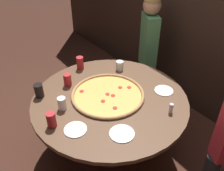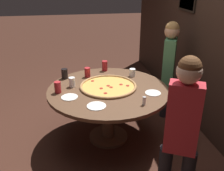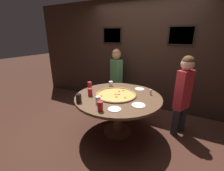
# 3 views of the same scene
# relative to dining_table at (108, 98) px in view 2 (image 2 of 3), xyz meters

# --- Properties ---
(ground_plane) EXTENTS (24.00, 24.00, 0.00)m
(ground_plane) POSITION_rel_dining_table_xyz_m (0.00, 0.00, -0.60)
(ground_plane) COLOR #422319
(back_wall) EXTENTS (6.40, 0.08, 2.60)m
(back_wall) POSITION_rel_dining_table_xyz_m (0.00, 1.36, 0.70)
(back_wall) COLOR black
(back_wall) RESTS_ON ground_plane
(dining_table) EXTENTS (1.52, 1.52, 0.74)m
(dining_table) POSITION_rel_dining_table_xyz_m (0.00, 0.00, 0.00)
(dining_table) COLOR brown
(dining_table) RESTS_ON ground_plane
(giant_pizza) EXTENTS (0.72, 0.72, 0.03)m
(giant_pizza) POSITION_rel_dining_table_xyz_m (-0.04, 0.01, 0.15)
(giant_pizza) COLOR #E5A84C
(giant_pizza) RESTS_ON dining_table
(drink_cup_near_right) EXTENTS (0.09, 0.09, 0.14)m
(drink_cup_near_right) POSITION_rel_dining_table_xyz_m (-0.44, -0.53, 0.21)
(drink_cup_near_right) COLOR black
(drink_cup_near_right) RESTS_ON dining_table
(drink_cup_by_shaker) EXTENTS (0.08, 0.08, 0.15)m
(drink_cup_by_shaker) POSITION_rel_dining_table_xyz_m (-0.64, 0.05, 0.21)
(drink_cup_by_shaker) COLOR #B22328
(drink_cup_by_shaker) RESTS_ON dining_table
(drink_cup_beside_pizza) EXTENTS (0.08, 0.08, 0.11)m
(drink_cup_beside_pizza) POSITION_rel_dining_table_xyz_m (-0.36, 0.40, 0.19)
(drink_cup_beside_pizza) COLOR white
(drink_cup_beside_pizza) RESTS_ON dining_table
(drink_cup_far_left) EXTENTS (0.08, 0.08, 0.12)m
(drink_cup_far_left) POSITION_rel_dining_table_xyz_m (-0.13, -0.44, 0.20)
(drink_cup_far_left) COLOR white
(drink_cup_far_left) RESTS_ON dining_table
(drink_cup_near_left) EXTENTS (0.08, 0.08, 0.13)m
(drink_cup_near_left) POSITION_rel_dining_table_xyz_m (-0.44, -0.22, 0.20)
(drink_cup_near_left) COLOR #B22328
(drink_cup_near_left) RESTS_ON dining_table
(drink_cup_centre_back) EXTENTS (0.08, 0.08, 0.14)m
(drink_cup_centre_back) POSITION_rel_dining_table_xyz_m (0.01, -0.62, 0.21)
(drink_cup_centre_back) COLOR #B22328
(drink_cup_centre_back) RESTS_ON dining_table
(white_plate_beside_cup) EXTENTS (0.21, 0.21, 0.01)m
(white_plate_beside_cup) POSITION_rel_dining_table_xyz_m (0.44, -0.20, 0.14)
(white_plate_beside_cup) COLOR white
(white_plate_beside_cup) RESTS_ON dining_table
(white_plate_near_front) EXTENTS (0.19, 0.19, 0.01)m
(white_plate_near_front) POSITION_rel_dining_table_xyz_m (0.23, 0.51, 0.14)
(white_plate_near_front) COLOR white
(white_plate_near_front) RESTS_ON dining_table
(white_plate_right_side) EXTENTS (0.19, 0.19, 0.01)m
(white_plate_right_side) POSITION_rel_dining_table_xyz_m (0.17, -0.48, 0.14)
(white_plate_right_side) COLOR white
(white_plate_right_side) RESTS_ON dining_table
(condiment_shaker) EXTENTS (0.04, 0.04, 0.10)m
(condiment_shaker) POSITION_rel_dining_table_xyz_m (0.50, 0.32, 0.19)
(condiment_shaker) COLOR silver
(condiment_shaker) RESTS_ON dining_table
(diner_side_right) EXTENTS (0.28, 0.38, 1.44)m
(diner_side_right) POSITION_rel_dining_table_xyz_m (1.01, 0.52, 0.22)
(diner_side_right) COLOR #232328
(diner_side_right) RESTS_ON ground_plane
(diner_far_right) EXTENTS (0.38, 0.29, 1.46)m
(diner_far_right) POSITION_rel_dining_table_xyz_m (-0.53, 1.01, 0.22)
(diner_far_right) COLOR #232328
(diner_far_right) RESTS_ON ground_plane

